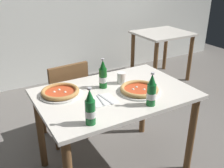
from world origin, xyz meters
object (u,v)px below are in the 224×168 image
Objects in this scene: dining_table_main at (115,105)px; paper_cup at (121,78)px; beer_bottle_center at (103,76)px; napkin_with_cutlery at (103,100)px; dining_table_background at (162,43)px; pizza_marinara_far at (60,92)px; chair_behind_table at (66,97)px; pizza_margherita_near at (139,90)px; beer_bottle_left at (90,109)px; beer_bottle_right at (151,92)px.

paper_cup reaches higher than dining_table_main.
beer_bottle_center reaches higher than napkin_with_cutlery.
paper_cup reaches higher than dining_table_background.
paper_cup is at bearing -4.79° from pizza_marinara_far.
dining_table_main is at bearing -72.03° from beer_bottle_center.
dining_table_background is 8.42× the size of paper_cup.
napkin_with_cutlery is (0.06, -0.68, 0.27)m from chair_behind_table.
napkin_with_cutlery is 2.00× the size of paper_cup.
pizza_margherita_near is 1.32× the size of beer_bottle_left.
napkin_with_cutlery is at bearing -144.42° from paper_cup.
beer_bottle_left is at bearing -86.40° from pizza_marinara_far.
dining_table_main is 4.86× the size of beer_bottle_center.
dining_table_main is at bearing 41.03° from beer_bottle_left.
beer_bottle_left is at bearing -139.34° from dining_table_background.
dining_table_background is at bearing 31.54° from pizza_marinara_far.
dining_table_background is 2.69m from beer_bottle_left.
dining_table_background is 3.24× the size of beer_bottle_right.
beer_bottle_left is 2.60× the size of paper_cup.
chair_behind_table is 2.61× the size of pizza_margherita_near.
beer_bottle_left is 0.47m from beer_bottle_right.
pizza_marinara_far is (-2.06, -1.27, 0.18)m from dining_table_background.
chair_behind_table reaches higher than paper_cup.
pizza_marinara_far is 1.66× the size of napkin_with_cutlery.
dining_table_main is 1.50× the size of dining_table_background.
paper_cup is (0.49, 0.44, -0.06)m from beer_bottle_left.
napkin_with_cutlery is 0.35m from paper_cup.
napkin_with_cutlery reaches higher than dining_table_main.
napkin_with_cutlery is at bearing 138.70° from beer_bottle_right.
pizza_marinara_far is at bearing -148.46° from dining_table_background.
napkin_with_cutlery is (0.21, 0.24, -0.10)m from beer_bottle_left.
dining_table_main is 4.86× the size of beer_bottle_right.
beer_bottle_center is (0.16, -0.49, 0.37)m from chair_behind_table.
beer_bottle_right is (0.32, -0.91, 0.37)m from chair_behind_table.
beer_bottle_center reaches higher than pizza_marinara_far.
dining_table_main is 6.30× the size of napkin_with_cutlery.
dining_table_main is at bearing 151.20° from pizza_margherita_near.
beer_bottle_left is 0.54m from beer_bottle_center.
beer_bottle_center reaches higher than pizza_margherita_near.
dining_table_background is at bearing 40.66° from beer_bottle_left.
dining_table_main is 0.44m from pizza_marinara_far.
pizza_margherita_near is 0.31m from napkin_with_cutlery.
dining_table_background is at bearing -161.03° from chair_behind_table.
beer_bottle_right is at bearing -131.93° from dining_table_background.
pizza_margherita_near is 1.32× the size of beer_bottle_center.
pizza_margherita_near is (0.16, -0.09, 0.13)m from dining_table_main.
beer_bottle_left is (0.03, -0.48, 0.08)m from pizza_marinara_far.
paper_cup reaches higher than pizza_marinara_far.
paper_cup is at bearing 35.58° from napkin_with_cutlery.
beer_bottle_center is 0.25m from napkin_with_cutlery.
paper_cup is at bearing 41.61° from beer_bottle_left.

